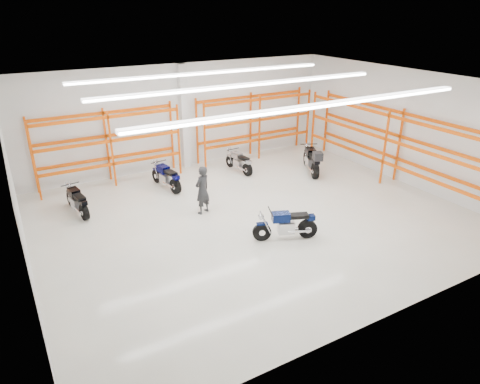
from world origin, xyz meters
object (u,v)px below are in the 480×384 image
motorcycle_back_b (167,178)px  motorcycle_back_d (312,161)px  structural_column (184,117)px  standing_man (202,190)px  motorcycle_back_a (77,202)px  motorcycle_main (288,225)px  motorcycle_back_c (240,163)px

motorcycle_back_b → motorcycle_back_d: motorcycle_back_d is taller
motorcycle_back_b → structural_column: structural_column is taller
motorcycle_back_b → standing_man: (0.32, -2.66, 0.39)m
structural_column → motorcycle_back_a: bearing=-153.2°
motorcycle_main → motorcycle_back_a: size_ratio=1.01×
motorcycle_back_a → motorcycle_back_b: (3.49, 0.58, 0.02)m
standing_man → motorcycle_main: bearing=94.0°
motorcycle_back_c → motorcycle_back_d: bearing=-32.7°
motorcycle_main → motorcycle_back_c: motorcycle_main is taller
standing_man → motorcycle_back_a: bearing=-51.7°
motorcycle_back_a → motorcycle_back_c: motorcycle_back_a is taller
motorcycle_main → structural_column: structural_column is taller
standing_man → motorcycle_back_c: bearing=-160.3°
motorcycle_back_d → structural_column: bearing=141.0°
motorcycle_main → motorcycle_back_b: (-1.83, 5.63, -0.00)m
motorcycle_back_b → structural_column: 3.20m
motorcycle_back_c → motorcycle_back_b: bearing=-176.6°
motorcycle_back_d → structural_column: 5.84m
motorcycle_back_d → standing_man: bearing=-168.3°
standing_man → structural_column: (1.38, 4.70, 1.39)m
standing_man → structural_column: size_ratio=0.38×
motorcycle_main → motorcycle_back_b: motorcycle_main is taller
motorcycle_main → structural_column: bearing=91.0°
motorcycle_back_d → motorcycle_back_b: bearing=166.2°
motorcycle_back_a → motorcycle_main: bearing=-43.5°
motorcycle_back_b → motorcycle_back_c: bearing=3.4°
motorcycle_back_a → standing_man: standing_man is taller
motorcycle_back_d → standing_man: (-5.72, -1.18, 0.28)m
motorcycle_back_a → structural_column: bearing=26.8°
motorcycle_back_d → structural_column: structural_column is taller
motorcycle_main → standing_man: (-1.51, 2.97, 0.39)m
motorcycle_back_d → standing_man: size_ratio=1.30×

